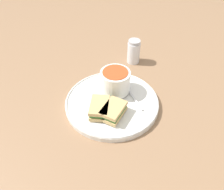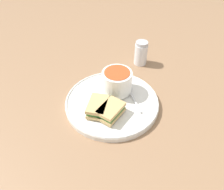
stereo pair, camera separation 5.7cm
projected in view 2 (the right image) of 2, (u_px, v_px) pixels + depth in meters
ground_plane at (112, 104)px, 0.72m from camera, size 2.40×2.40×0.00m
plate at (112, 102)px, 0.71m from camera, size 0.30×0.30×0.02m
soup_bowl at (116, 81)px, 0.71m from camera, size 0.10×0.10×0.07m
spoon at (130, 91)px, 0.73m from camera, size 0.12×0.09×0.01m
sandwich_half_near at (98, 107)px, 0.66m from camera, size 0.09×0.06×0.03m
sandwich_half_far at (111, 111)px, 0.64m from camera, size 0.09×0.08×0.03m
salt_shaker at (141, 53)px, 0.86m from camera, size 0.05×0.05×0.10m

